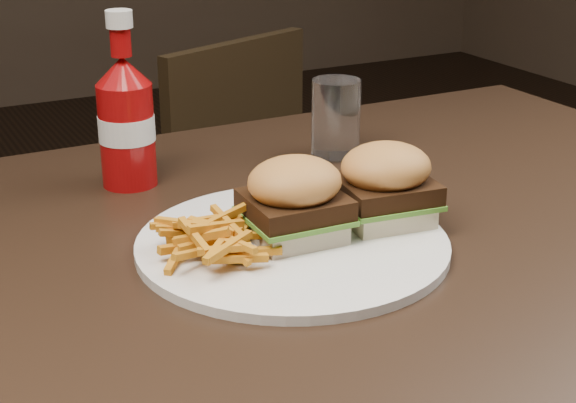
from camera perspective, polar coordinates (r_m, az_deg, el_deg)
name	(u,v)px	position (r m, az deg, el deg)	size (l,w,h in m)	color
dining_table	(321,237)	(1.01, 2.16, -2.34)	(1.20, 0.80, 0.04)	black
chair_far	(182,219)	(1.85, -6.86, -1.12)	(0.37, 0.37, 0.03)	black
plate	(292,244)	(0.93, 0.29, -2.79)	(0.33, 0.33, 0.01)	white
sandwich_half_a	(295,228)	(0.93, 0.43, -1.76)	(0.09, 0.08, 0.02)	beige
sandwich_half_b	(384,212)	(0.97, 6.23, -0.66)	(0.09, 0.08, 0.02)	#F5EFC1
fries_pile	(217,235)	(0.89, -4.60, -2.19)	(0.10, 0.10, 0.04)	orange
ketchup_bottle	(127,138)	(1.11, -10.34, 4.03)	(0.07, 0.07, 0.14)	maroon
tumbler	(336,117)	(1.20, 3.11, 5.46)	(0.07, 0.07, 0.10)	white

